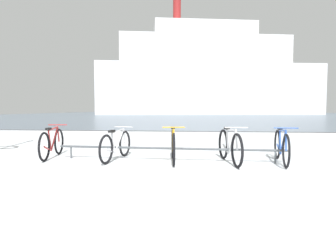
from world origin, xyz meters
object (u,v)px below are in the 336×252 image
ferry_ship (208,77)px  bicycle_1 (116,145)px  bicycle_0 (52,143)px  bicycle_4 (281,146)px  bicycle_2 (173,145)px  bicycle_3 (230,146)px

ferry_ship → bicycle_1: bearing=-94.3°
bicycle_0 → bicycle_4: (5.23, -0.14, 0.01)m
bicycle_1 → bicycle_2: 1.30m
bicycle_2 → bicycle_4: bicycle_2 is taller
bicycle_0 → bicycle_2: bearing=-4.2°
bicycle_1 → bicycle_2: (1.30, -0.06, 0.03)m
bicycle_2 → bicycle_0: bearing=175.8°
bicycle_3 → ferry_ship: (1.53, 54.32, 7.51)m
bicycle_0 → bicycle_1: size_ratio=1.01×
bicycle_2 → bicycle_4: bearing=1.9°
bicycle_2 → ferry_ship: 54.86m
bicycle_2 → bicycle_3: bearing=-2.3°
bicycle_3 → ferry_ship: 54.86m
bicycle_3 → ferry_ship: ferry_ship is taller
bicycle_1 → bicycle_4: bicycle_4 is taller
bicycle_4 → ferry_ship: (0.43, 54.19, 7.52)m
bicycle_0 → bicycle_2: 2.91m
bicycle_1 → bicycle_3: 2.52m
bicycle_2 → ferry_ship: ferry_ship is taller
ferry_ship → bicycle_0: bearing=-96.0°
bicycle_2 → bicycle_1: bearing=177.2°
bicycle_1 → bicycle_3: bearing=-2.6°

